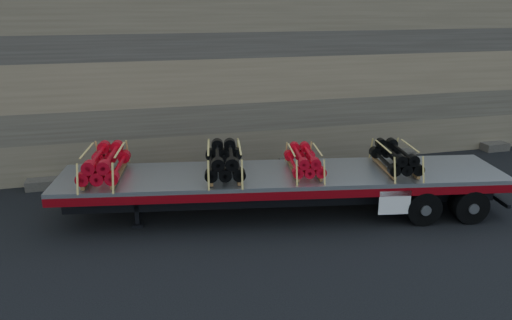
{
  "coord_description": "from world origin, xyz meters",
  "views": [
    {
      "loc": [
        -4.68,
        -14.4,
        6.78
      ],
      "look_at": [
        -0.71,
        0.81,
        1.74
      ],
      "focal_mm": 35.0,
      "sensor_mm": 36.0,
      "label": 1
    }
  ],
  "objects_px": {
    "bundle_midfront": "(224,161)",
    "bundle_midrear": "(304,161)",
    "bundle_front": "(105,164)",
    "trailer": "(282,193)",
    "bundle_rear": "(395,158)"
  },
  "relations": [
    {
      "from": "trailer",
      "to": "bundle_midrear",
      "type": "bearing_deg",
      "value": -0.0
    },
    {
      "from": "bundle_front",
      "to": "bundle_midfront",
      "type": "height_order",
      "value": "bundle_front"
    },
    {
      "from": "trailer",
      "to": "bundle_front",
      "type": "distance_m",
      "value": 5.75
    },
    {
      "from": "bundle_midrear",
      "to": "trailer",
      "type": "bearing_deg",
      "value": 180.0
    },
    {
      "from": "bundle_midfront",
      "to": "bundle_front",
      "type": "bearing_deg",
      "value": 180.0
    },
    {
      "from": "bundle_front",
      "to": "trailer",
      "type": "bearing_deg",
      "value": -0.0
    },
    {
      "from": "bundle_front",
      "to": "bundle_midrear",
      "type": "xyz_separation_m",
      "value": [
        6.25,
        -1.09,
        -0.07
      ]
    },
    {
      "from": "bundle_midfront",
      "to": "bundle_midrear",
      "type": "xyz_separation_m",
      "value": [
        2.55,
        -0.44,
        -0.06
      ]
    },
    {
      "from": "trailer",
      "to": "bundle_front",
      "type": "relative_size",
      "value": 5.87
    },
    {
      "from": "bundle_midfront",
      "to": "bundle_midrear",
      "type": "height_order",
      "value": "bundle_midfront"
    },
    {
      "from": "trailer",
      "to": "bundle_midrear",
      "type": "height_order",
      "value": "bundle_midrear"
    },
    {
      "from": "bundle_midfront",
      "to": "bundle_midrear",
      "type": "relative_size",
      "value": 1.17
    },
    {
      "from": "bundle_front",
      "to": "bundle_rear",
      "type": "bearing_deg",
      "value": 0.0
    },
    {
      "from": "trailer",
      "to": "bundle_rear",
      "type": "distance_m",
      "value": 3.91
    },
    {
      "from": "bundle_front",
      "to": "bundle_midfront",
      "type": "xyz_separation_m",
      "value": [
        3.7,
        -0.64,
        -0.0
      ]
    }
  ]
}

